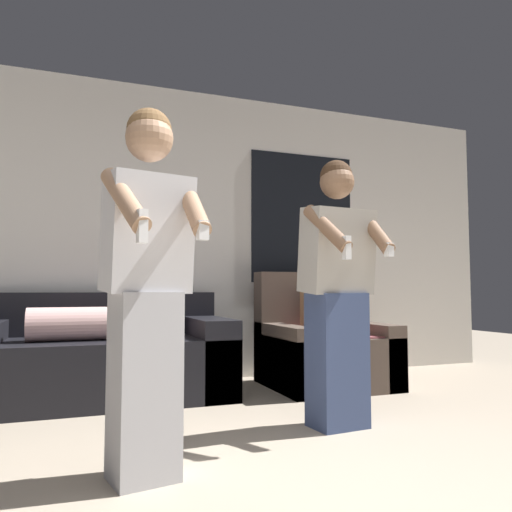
{
  "coord_description": "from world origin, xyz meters",
  "views": [
    {
      "loc": [
        -0.85,
        -1.3,
        0.82
      ],
      "look_at": [
        0.07,
        1.17,
        1.0
      ],
      "focal_mm": 35.0,
      "sensor_mm": 36.0,
      "label": 1
    }
  ],
  "objects_px": {
    "armchair": "(323,348)",
    "person_right": "(338,290)",
    "person_left": "(147,284)",
    "couch": "(102,358)"
  },
  "relations": [
    {
      "from": "couch",
      "to": "armchair",
      "type": "xyz_separation_m",
      "value": [
        1.83,
        -0.11,
        0.02
      ]
    },
    {
      "from": "armchair",
      "to": "person_right",
      "type": "xyz_separation_m",
      "value": [
        -0.54,
        -1.22,
        0.5
      ]
    },
    {
      "from": "person_left",
      "to": "person_right",
      "type": "xyz_separation_m",
      "value": [
        1.21,
        0.44,
        -0.03
      ]
    },
    {
      "from": "armchair",
      "to": "person_right",
      "type": "distance_m",
      "value": 1.43
    },
    {
      "from": "person_left",
      "to": "person_right",
      "type": "relative_size",
      "value": 1.01
    },
    {
      "from": "couch",
      "to": "armchair",
      "type": "bearing_deg",
      "value": -3.55
    },
    {
      "from": "couch",
      "to": "person_left",
      "type": "xyz_separation_m",
      "value": [
        0.08,
        -1.77,
        0.55
      ]
    },
    {
      "from": "armchair",
      "to": "person_left",
      "type": "relative_size",
      "value": 0.6
    },
    {
      "from": "couch",
      "to": "person_left",
      "type": "relative_size",
      "value": 1.16
    },
    {
      "from": "couch",
      "to": "person_right",
      "type": "distance_m",
      "value": 1.92
    }
  ]
}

